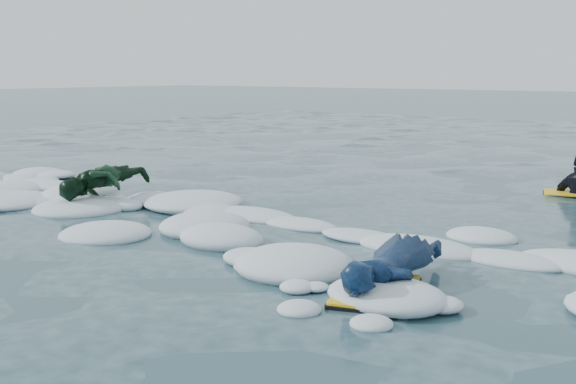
% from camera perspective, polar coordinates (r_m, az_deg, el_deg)
% --- Properties ---
extents(ground, '(120.00, 120.00, 0.00)m').
position_cam_1_polar(ground, '(7.35, -8.03, -4.45)').
color(ground, '#173038').
rests_on(ground, ground).
extents(foam_band, '(12.00, 3.10, 0.30)m').
position_cam_1_polar(foam_band, '(8.10, -2.87, -3.07)').
color(foam_band, white).
rests_on(foam_band, ground).
extents(prone_woman_unit, '(0.82, 1.60, 0.39)m').
position_cam_1_polar(prone_woman_unit, '(5.92, 8.07, -5.89)').
color(prone_woman_unit, black).
rests_on(prone_woman_unit, ground).
extents(prone_child_unit, '(0.79, 1.42, 0.54)m').
position_cam_1_polar(prone_child_unit, '(9.80, -14.34, 0.49)').
color(prone_child_unit, black).
rests_on(prone_child_unit, ground).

